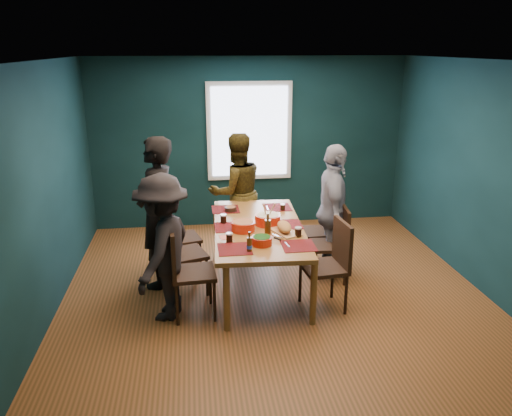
{
  "coord_description": "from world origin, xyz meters",
  "views": [
    {
      "loc": [
        -0.92,
        -5.38,
        2.85
      ],
      "look_at": [
        -0.2,
        0.15,
        1.03
      ],
      "focal_mm": 35.0,
      "sensor_mm": 36.0,
      "label": 1
    }
  ],
  "objects_px": {
    "chair_left_near": "(184,265)",
    "cutting_board": "(284,228)",
    "chair_left_far": "(175,233)",
    "chair_right_far": "(326,225)",
    "dining_table": "(258,232)",
    "chair_right_near": "(332,259)",
    "bowl_dumpling": "(268,219)",
    "bowl_salad": "(243,226)",
    "person_back": "(237,192)",
    "person_far_left": "(157,213)",
    "chair_right_mid": "(336,238)",
    "person_right": "(333,211)",
    "bowl_herbs": "(262,240)",
    "chair_left_mid": "(177,248)",
    "person_near_left": "(163,248)"
  },
  "relations": [
    {
      "from": "chair_left_far",
      "to": "chair_right_far",
      "type": "distance_m",
      "value": 2.0
    },
    {
      "from": "chair_right_near",
      "to": "cutting_board",
      "type": "bearing_deg",
      "value": 135.44
    },
    {
      "from": "person_right",
      "to": "bowl_herbs",
      "type": "bearing_deg",
      "value": 138.78
    },
    {
      "from": "chair_right_near",
      "to": "person_far_left",
      "type": "relative_size",
      "value": 0.55
    },
    {
      "from": "chair_left_mid",
      "to": "person_far_left",
      "type": "xyz_separation_m",
      "value": [
        -0.22,
        0.31,
        0.33
      ]
    },
    {
      "from": "chair_right_near",
      "to": "bowl_dumpling",
      "type": "bearing_deg",
      "value": 127.09
    },
    {
      "from": "bowl_dumpling",
      "to": "cutting_board",
      "type": "distance_m",
      "value": 0.32
    },
    {
      "from": "person_back",
      "to": "person_near_left",
      "type": "distance_m",
      "value": 2.09
    },
    {
      "from": "dining_table",
      "to": "cutting_board",
      "type": "height_order",
      "value": "cutting_board"
    },
    {
      "from": "chair_right_far",
      "to": "cutting_board",
      "type": "xyz_separation_m",
      "value": [
        -0.72,
        -0.8,
        0.29
      ]
    },
    {
      "from": "chair_left_far",
      "to": "cutting_board",
      "type": "xyz_separation_m",
      "value": [
        1.28,
        -0.77,
        0.29
      ]
    },
    {
      "from": "chair_left_far",
      "to": "person_right",
      "type": "xyz_separation_m",
      "value": [
        2.0,
        -0.26,
        0.29
      ]
    },
    {
      "from": "person_far_left",
      "to": "person_right",
      "type": "height_order",
      "value": "person_far_left"
    },
    {
      "from": "chair_right_mid",
      "to": "chair_right_near",
      "type": "distance_m",
      "value": 0.73
    },
    {
      "from": "dining_table",
      "to": "chair_left_far",
      "type": "bearing_deg",
      "value": 155.27
    },
    {
      "from": "chair_right_mid",
      "to": "person_near_left",
      "type": "xyz_separation_m",
      "value": [
        -2.09,
        -0.64,
        0.25
      ]
    },
    {
      "from": "bowl_dumpling",
      "to": "bowl_herbs",
      "type": "distance_m",
      "value": 0.65
    },
    {
      "from": "bowl_dumpling",
      "to": "person_near_left",
      "type": "bearing_deg",
      "value": -153.37
    },
    {
      "from": "bowl_salad",
      "to": "bowl_dumpling",
      "type": "height_order",
      "value": "bowl_dumpling"
    },
    {
      "from": "person_far_left",
      "to": "chair_right_far",
      "type": "bearing_deg",
      "value": 117.72
    },
    {
      "from": "chair_left_near",
      "to": "chair_right_near",
      "type": "distance_m",
      "value": 1.63
    },
    {
      "from": "chair_right_far",
      "to": "person_back",
      "type": "xyz_separation_m",
      "value": [
        -1.13,
        0.73,
        0.29
      ]
    },
    {
      "from": "person_back",
      "to": "cutting_board",
      "type": "xyz_separation_m",
      "value": [
        0.41,
        -1.53,
        -0.0
      ]
    },
    {
      "from": "person_right",
      "to": "bowl_salad",
      "type": "bearing_deg",
      "value": 117.79
    },
    {
      "from": "person_right",
      "to": "chair_right_far",
      "type": "bearing_deg",
      "value": 9.4
    },
    {
      "from": "bowl_dumpling",
      "to": "bowl_salad",
      "type": "bearing_deg",
      "value": -150.61
    },
    {
      "from": "person_back",
      "to": "person_right",
      "type": "height_order",
      "value": "person_right"
    },
    {
      "from": "dining_table",
      "to": "person_near_left",
      "type": "height_order",
      "value": "person_near_left"
    },
    {
      "from": "chair_left_far",
      "to": "chair_left_near",
      "type": "height_order",
      "value": "chair_left_near"
    },
    {
      "from": "chair_left_near",
      "to": "person_near_left",
      "type": "height_order",
      "value": "person_near_left"
    },
    {
      "from": "dining_table",
      "to": "bowl_salad",
      "type": "distance_m",
      "value": 0.27
    },
    {
      "from": "chair_left_far",
      "to": "chair_left_mid",
      "type": "relative_size",
      "value": 0.94
    },
    {
      "from": "chair_left_near",
      "to": "chair_right_mid",
      "type": "bearing_deg",
      "value": 15.45
    },
    {
      "from": "person_near_left",
      "to": "bowl_dumpling",
      "type": "height_order",
      "value": "person_near_left"
    },
    {
      "from": "person_back",
      "to": "person_far_left",
      "type": "bearing_deg",
      "value": 28.95
    },
    {
      "from": "chair_left_near",
      "to": "cutting_board",
      "type": "xyz_separation_m",
      "value": [
        1.15,
        0.35,
        0.25
      ]
    },
    {
      "from": "chair_right_far",
      "to": "cutting_board",
      "type": "relative_size",
      "value": 1.75
    },
    {
      "from": "bowl_salad",
      "to": "person_near_left",
      "type": "bearing_deg",
      "value": -154.37
    },
    {
      "from": "chair_right_far",
      "to": "chair_right_mid",
      "type": "distance_m",
      "value": 0.49
    },
    {
      "from": "person_right",
      "to": "person_near_left",
      "type": "xyz_separation_m",
      "value": [
        -2.09,
        -0.83,
        -0.05
      ]
    },
    {
      "from": "chair_left_mid",
      "to": "chair_right_mid",
      "type": "bearing_deg",
      "value": -14.25
    },
    {
      "from": "person_back",
      "to": "bowl_dumpling",
      "type": "distance_m",
      "value": 1.27
    },
    {
      "from": "chair_right_far",
      "to": "bowl_herbs",
      "type": "bearing_deg",
      "value": -133.18
    },
    {
      "from": "person_far_left",
      "to": "person_back",
      "type": "xyz_separation_m",
      "value": [
        1.06,
        1.05,
        -0.08
      ]
    },
    {
      "from": "dining_table",
      "to": "chair_right_near",
      "type": "relative_size",
      "value": 2.08
    },
    {
      "from": "chair_right_far",
      "to": "bowl_dumpling",
      "type": "relative_size",
      "value": 3.13
    },
    {
      "from": "person_right",
      "to": "bowl_salad",
      "type": "distance_m",
      "value": 1.25
    },
    {
      "from": "person_right",
      "to": "person_far_left",
      "type": "bearing_deg",
      "value": 99.96
    },
    {
      "from": "chair_right_mid",
      "to": "chair_right_near",
      "type": "height_order",
      "value": "chair_right_near"
    },
    {
      "from": "person_near_left",
      "to": "bowl_salad",
      "type": "bearing_deg",
      "value": 135.49
    }
  ]
}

